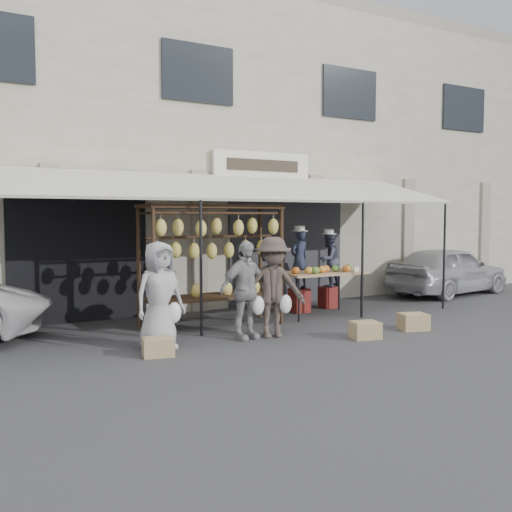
{
  "coord_description": "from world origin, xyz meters",
  "views": [
    {
      "loc": [
        -4.9,
        -7.63,
        2.03
      ],
      "look_at": [
        0.21,
        1.4,
        1.3
      ],
      "focal_mm": 40.0,
      "sensor_mm": 36.0,
      "label": 1
    }
  ],
  "objects_px": {
    "customer_mid": "(245,290)",
    "customer_left": "(159,295)",
    "vendor_left": "(299,259)",
    "crate_far": "(158,347)",
    "vendor_right": "(329,260)",
    "crate_near_b": "(413,322)",
    "crate_near_a": "(365,330)",
    "produce_table": "(321,273)",
    "customer_right": "(273,287)",
    "banana_rack": "(213,242)",
    "sedan": "(448,270)"
  },
  "relations": [
    {
      "from": "customer_right",
      "to": "crate_near_b",
      "type": "relative_size",
      "value": 3.49
    },
    {
      "from": "vendor_right",
      "to": "crate_near_b",
      "type": "height_order",
      "value": "vendor_right"
    },
    {
      "from": "vendor_right",
      "to": "customer_left",
      "type": "bearing_deg",
      "value": 2.57
    },
    {
      "from": "customer_mid",
      "to": "sedan",
      "type": "distance_m",
      "value": 7.43
    },
    {
      "from": "customer_left",
      "to": "crate_near_b",
      "type": "bearing_deg",
      "value": -22.27
    },
    {
      "from": "customer_mid",
      "to": "customer_right",
      "type": "relative_size",
      "value": 0.96
    },
    {
      "from": "customer_right",
      "to": "crate_near_a",
      "type": "height_order",
      "value": "customer_right"
    },
    {
      "from": "produce_table",
      "to": "crate_far",
      "type": "distance_m",
      "value": 4.38
    },
    {
      "from": "vendor_left",
      "to": "crate_near_a",
      "type": "distance_m",
      "value": 2.92
    },
    {
      "from": "banana_rack",
      "to": "vendor_left",
      "type": "distance_m",
      "value": 2.38
    },
    {
      "from": "customer_left",
      "to": "crate_near_a",
      "type": "xyz_separation_m",
      "value": [
        3.22,
        -0.96,
        -0.69
      ]
    },
    {
      "from": "customer_mid",
      "to": "customer_right",
      "type": "height_order",
      "value": "customer_right"
    },
    {
      "from": "vendor_left",
      "to": "crate_far",
      "type": "xyz_separation_m",
      "value": [
        -3.9,
        -2.15,
        -0.99
      ]
    },
    {
      "from": "crate_near_a",
      "to": "customer_left",
      "type": "bearing_deg",
      "value": 163.34
    },
    {
      "from": "banana_rack",
      "to": "produce_table",
      "type": "height_order",
      "value": "banana_rack"
    },
    {
      "from": "vendor_left",
      "to": "sedan",
      "type": "distance_m",
      "value": 4.9
    },
    {
      "from": "vendor_right",
      "to": "sedan",
      "type": "xyz_separation_m",
      "value": [
        3.97,
        0.19,
        -0.44
      ]
    },
    {
      "from": "banana_rack",
      "to": "produce_table",
      "type": "bearing_deg",
      "value": -1.09
    },
    {
      "from": "produce_table",
      "to": "customer_mid",
      "type": "distance_m",
      "value": 2.66
    },
    {
      "from": "customer_right",
      "to": "crate_far",
      "type": "relative_size",
      "value": 3.83
    },
    {
      "from": "customer_mid",
      "to": "sedan",
      "type": "xyz_separation_m",
      "value": [
        7.12,
        2.13,
        -0.18
      ]
    },
    {
      "from": "vendor_right",
      "to": "customer_left",
      "type": "xyz_separation_m",
      "value": [
        -4.62,
        -1.92,
        -0.24
      ]
    },
    {
      "from": "customer_left",
      "to": "crate_far",
      "type": "bearing_deg",
      "value": -124.5
    },
    {
      "from": "customer_mid",
      "to": "customer_right",
      "type": "distance_m",
      "value": 0.49
    },
    {
      "from": "customer_right",
      "to": "vendor_left",
      "type": "bearing_deg",
      "value": 63.11
    },
    {
      "from": "customer_left",
      "to": "crate_far",
      "type": "distance_m",
      "value": 0.82
    },
    {
      "from": "customer_mid",
      "to": "crate_far",
      "type": "height_order",
      "value": "customer_mid"
    },
    {
      "from": "customer_mid",
      "to": "vendor_right",
      "type": "bearing_deg",
      "value": 23.98
    },
    {
      "from": "crate_near_a",
      "to": "crate_near_b",
      "type": "bearing_deg",
      "value": 6.15
    },
    {
      "from": "customer_mid",
      "to": "crate_near_a",
      "type": "distance_m",
      "value": 2.1
    },
    {
      "from": "crate_near_b",
      "to": "crate_near_a",
      "type": "bearing_deg",
      "value": -173.85
    },
    {
      "from": "customer_mid",
      "to": "sedan",
      "type": "height_order",
      "value": "customer_mid"
    },
    {
      "from": "customer_mid",
      "to": "crate_near_b",
      "type": "bearing_deg",
      "value": -22.93
    },
    {
      "from": "crate_far",
      "to": "banana_rack",
      "type": "bearing_deg",
      "value": 44.37
    },
    {
      "from": "vendor_left",
      "to": "vendor_right",
      "type": "height_order",
      "value": "vendor_left"
    },
    {
      "from": "customer_left",
      "to": "vendor_right",
      "type": "bearing_deg",
      "value": 10.9
    },
    {
      "from": "banana_rack",
      "to": "vendor_left",
      "type": "height_order",
      "value": "banana_rack"
    },
    {
      "from": "crate_near_a",
      "to": "vendor_right",
      "type": "bearing_deg",
      "value": 64.2
    },
    {
      "from": "vendor_right",
      "to": "customer_right",
      "type": "distance_m",
      "value": 3.37
    },
    {
      "from": "customer_mid",
      "to": "customer_left",
      "type": "bearing_deg",
      "value": 171.57
    },
    {
      "from": "vendor_left",
      "to": "customer_mid",
      "type": "height_order",
      "value": "vendor_left"
    },
    {
      "from": "produce_table",
      "to": "customer_right",
      "type": "height_order",
      "value": "customer_right"
    },
    {
      "from": "customer_left",
      "to": "crate_near_b",
      "type": "distance_m",
      "value": 4.57
    },
    {
      "from": "crate_near_b",
      "to": "banana_rack",
      "type": "bearing_deg",
      "value": 145.92
    },
    {
      "from": "crate_near_a",
      "to": "customer_right",
      "type": "bearing_deg",
      "value": 146.6
    },
    {
      "from": "banana_rack",
      "to": "crate_near_b",
      "type": "relative_size",
      "value": 5.38
    },
    {
      "from": "customer_right",
      "to": "crate_far",
      "type": "xyz_separation_m",
      "value": [
        -2.12,
        -0.29,
        -0.71
      ]
    },
    {
      "from": "produce_table",
      "to": "vendor_left",
      "type": "relative_size",
      "value": 1.36
    },
    {
      "from": "vendor_left",
      "to": "crate_near_a",
      "type": "xyz_separation_m",
      "value": [
        -0.5,
        -2.71,
        -0.99
      ]
    },
    {
      "from": "crate_far",
      "to": "vendor_right",
      "type": "bearing_deg",
      "value": 25.9
    }
  ]
}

